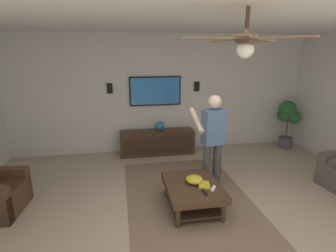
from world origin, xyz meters
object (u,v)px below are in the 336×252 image
(wall_speaker_left, at_px, (197,86))
(remote_white, at_px, (213,188))
(media_console, at_px, (157,142))
(remote_black, at_px, (204,192))
(person_standing, at_px, (213,137))
(book, at_px, (204,185))
(coffee_table, at_px, (193,190))
(bowl, at_px, (194,179))
(potted_plant_tall, at_px, (287,117))
(ceiling_fan, at_px, (245,42))
(wall_speaker_right, at_px, (110,88))
(tv, at_px, (155,91))
(vase_round, at_px, (160,126))

(wall_speaker_left, bearing_deg, remote_white, 169.13)
(media_console, height_order, remote_black, media_console)
(person_standing, bearing_deg, book, 141.91)
(coffee_table, height_order, bowl, bowl)
(potted_plant_tall, xyz_separation_m, book, (-2.36, 2.87, -0.34))
(remote_black, bearing_deg, book, -20.43)
(remote_black, xyz_separation_m, ceiling_fan, (-0.77, -0.08, 1.98))
(remote_white, distance_m, wall_speaker_right, 3.37)
(bowl, bearing_deg, person_standing, -40.68)
(tv, bearing_deg, vase_round, 18.62)
(bowl, distance_m, wall_speaker_right, 3.07)
(tv, xyz_separation_m, person_standing, (-2.06, -0.68, -0.50))
(person_standing, xyz_separation_m, book, (-0.65, 0.34, -0.51))
(person_standing, distance_m, remote_white, 0.95)
(book, height_order, ceiling_fan, ceiling_fan)
(remote_white, height_order, ceiling_fan, ceiling_fan)
(remote_white, relative_size, book, 0.68)
(tv, xyz_separation_m, remote_white, (-2.82, -0.45, -1.02))
(book, bearing_deg, potted_plant_tall, 141.28)
(vase_round, bearing_deg, coffee_table, -176.94)
(person_standing, bearing_deg, tv, 7.34)
(remote_white, bearing_deg, bowl, -103.84)
(potted_plant_tall, distance_m, bowl, 3.73)
(vase_round, relative_size, wall_speaker_left, 1.00)
(tv, relative_size, person_standing, 0.72)
(coffee_table, bearing_deg, vase_round, 3.06)
(vase_round, distance_m, wall_speaker_left, 1.28)
(remote_white, bearing_deg, book, -101.39)
(remote_black, distance_m, vase_round, 2.69)
(tv, relative_size, ceiling_fan, 1.04)
(wall_speaker_left, bearing_deg, bowl, 163.65)
(vase_round, distance_m, ceiling_fan, 3.86)
(media_console, bearing_deg, person_standing, 20.36)
(coffee_table, relative_size, remote_black, 6.67)
(bowl, xyz_separation_m, vase_round, (2.37, 0.16, 0.20))
(person_standing, bearing_deg, remote_white, 152.27)
(person_standing, xyz_separation_m, vase_round, (1.85, 0.60, -0.27))
(coffee_table, height_order, potted_plant_tall, potted_plant_tall)
(bowl, xyz_separation_m, remote_black, (-0.30, -0.06, -0.05))
(coffee_table, relative_size, wall_speaker_right, 4.55)
(coffee_table, distance_m, person_standing, 0.97)
(remote_black, bearing_deg, vase_round, 0.91)
(potted_plant_tall, bearing_deg, coffee_table, 127.03)
(media_console, distance_m, wall_speaker_left, 1.61)
(bowl, distance_m, wall_speaker_left, 2.91)
(remote_white, relative_size, wall_speaker_right, 0.68)
(media_console, xyz_separation_m, ceiling_fan, (-3.42, -0.36, 2.11))
(person_standing, distance_m, remote_black, 1.05)
(wall_speaker_right, bearing_deg, person_standing, -140.71)
(remote_white, bearing_deg, ceiling_fan, 27.45)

